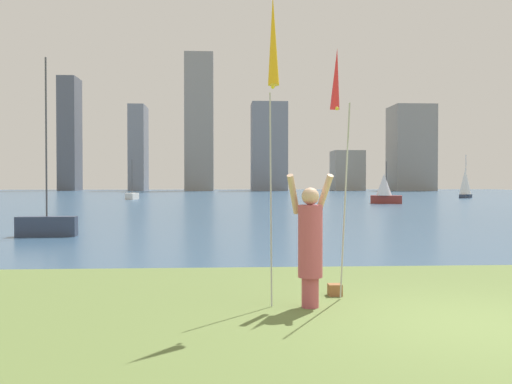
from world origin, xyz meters
TOP-DOWN VIEW (x-y plane):
  - ground at (0.00, 50.95)m, footprint 120.00×138.00m
  - person at (-1.99, 1.12)m, footprint 0.72×0.53m
  - kite_flag_left at (-2.56, 0.97)m, footprint 0.16×0.70m
  - kite_flag_right at (-1.43, 1.99)m, footprint 0.16×1.19m
  - bag at (-1.46, 1.92)m, footprint 0.22×0.21m
  - sailboat_0 at (23.60, 53.36)m, footprint 2.20×2.38m
  - sailboat_1 at (-12.71, 50.77)m, footprint 1.05×2.66m
  - sailboat_2 at (-9.23, 12.07)m, footprint 1.97×0.68m
  - sailboat_3 at (10.14, 38.57)m, footprint 2.67×1.65m
  - skyline_tower_0 at (-34.42, 107.41)m, footprint 3.51×6.20m
  - skyline_tower_1 at (-20.19, 104.18)m, footprint 3.07×7.17m
  - skyline_tower_2 at (-8.08, 102.58)m, footprint 5.54×5.82m
  - skyline_tower_3 at (5.74, 104.03)m, footprint 7.01×6.87m
  - skyline_tower_4 at (21.76, 104.48)m, footprint 6.08×6.27m
  - skyline_tower_5 at (34.16, 102.28)m, footprint 7.99×7.92m

SIDE VIEW (x-z plane):
  - ground at x=0.00m, z-range -0.12..0.00m
  - bag at x=-1.46m, z-range 0.00..0.19m
  - sailboat_1 at x=-12.71m, z-range -1.69..2.41m
  - sailboat_2 at x=-9.23m, z-range -2.60..3.43m
  - person at x=-1.99m, z-range -0.02..1.96m
  - sailboat_3 at x=10.14m, z-range -0.57..2.97m
  - sailboat_0 at x=23.60m, z-range -0.78..4.05m
  - kite_flag_right at x=-1.43m, z-range 1.40..5.40m
  - kite_flag_left at x=-2.56m, z-range 1.49..6.05m
  - skyline_tower_4 at x=21.76m, z-range 0.00..8.04m
  - skyline_tower_1 at x=-20.19m, z-range 0.00..16.77m
  - skyline_tower_5 at x=34.16m, z-range 0.00..16.92m
  - skyline_tower_3 at x=5.74m, z-range 0.00..17.47m
  - skyline_tower_0 at x=-34.42m, z-range 0.00..22.75m
  - skyline_tower_2 at x=-8.08m, z-range 0.00..26.71m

